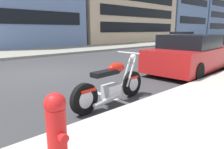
{
  "coord_description": "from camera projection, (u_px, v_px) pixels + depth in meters",
  "views": [
    {
      "loc": [
        -3.17,
        -7.34,
        1.62
      ],
      "look_at": [
        -0.15,
        -4.05,
        0.63
      ],
      "focal_mm": 32.74,
      "sensor_mm": 36.0,
      "label": 1
    }
  ],
  "objects": [
    {
      "name": "ground_plane",
      "position": [
        43.0,
        73.0,
        7.72
      ],
      "size": [
        260.0,
        260.0,
        0.0
      ],
      "primitive_type": "plane",
      "color": "#333335"
    },
    {
      "name": "sidewalk_far_curb",
      "position": [
        126.0,
        45.0,
        20.71
      ],
      "size": [
        120.0,
        5.0,
        0.14
      ],
      "primitive_type": "cube",
      "color": "gray",
      "rests_on": "ground"
    },
    {
      "name": "parking_stall_stripe",
      "position": [
        114.0,
        99.0,
        4.86
      ],
      "size": [
        0.12,
        2.2,
        0.01
      ],
      "primitive_type": "cube",
      "color": "silver",
      "rests_on": "ground"
    },
    {
      "name": "parked_motorcycle",
      "position": [
        112.0,
        85.0,
        4.47
      ],
      "size": [
        2.16,
        0.62,
        1.11
      ],
      "rotation": [
        0.0,
        0.0,
        0.1
      ],
      "color": "black",
      "rests_on": "ground"
    },
    {
      "name": "parked_car_second_in_row",
      "position": [
        191.0,
        55.0,
        7.91
      ],
      "size": [
        4.57,
        2.11,
        1.44
      ],
      "rotation": [
        0.0,
        0.0,
        0.07
      ],
      "color": "#AD1919",
      "rests_on": "ground"
    },
    {
      "name": "car_opposite_curb",
      "position": [
        181.0,
        39.0,
        21.81
      ],
      "size": [
        4.34,
        2.12,
        1.41
      ],
      "rotation": [
        0.0,
        0.0,
        3.22
      ],
      "color": "beige",
      "rests_on": "ground"
    },
    {
      "name": "fire_hydrant",
      "position": [
        56.0,
        126.0,
        2.25
      ],
      "size": [
        0.24,
        0.36,
        0.82
      ],
      "color": "red",
      "rests_on": "sidewalk_near_curb"
    },
    {
      "name": "townhouse_far_uphill",
      "position": [
        113.0,
        10.0,
        28.59
      ],
      "size": [
        15.65,
        10.61,
        8.58
      ],
      "color": "beige",
      "rests_on": "ground"
    },
    {
      "name": "townhouse_near_left",
      "position": [
        197.0,
        12.0,
        44.14
      ],
      "size": [
        10.04,
        9.67,
        10.56
      ],
      "color": "#6B84B2",
      "rests_on": "ground"
    }
  ]
}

